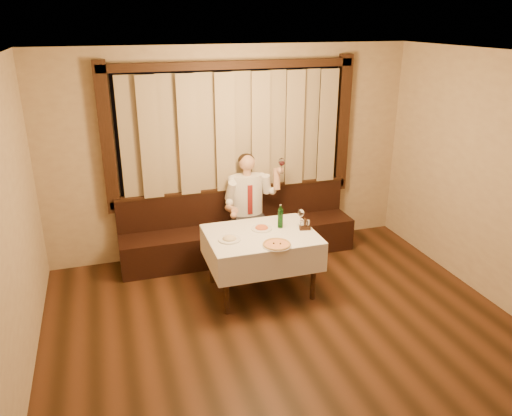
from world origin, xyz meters
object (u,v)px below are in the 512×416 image
object	(u,v)px
seated_man	(249,200)
pasta_cream	(229,237)
dining_table	(261,242)
pizza	(277,245)
green_bottle	(280,218)
cruet_caddy	(305,226)
banquette	(238,234)
pasta_red	(262,226)

from	to	relation	value
seated_man	pasta_cream	bearing A→B (deg)	-118.08
pasta_cream	seated_man	xyz separation A→B (m)	(0.53, 1.00, 0.04)
dining_table	pizza	xyz separation A→B (m)	(0.06, -0.37, 0.12)
green_bottle	cruet_caddy	world-z (taller)	green_bottle
dining_table	green_bottle	xyz separation A→B (m)	(0.27, 0.10, 0.23)
banquette	seated_man	distance (m)	0.55
pizza	cruet_caddy	xyz separation A→B (m)	(0.47, 0.32, 0.03)
dining_table	pasta_cream	xyz separation A→B (m)	(-0.40, -0.07, 0.14)
banquette	pasta_red	world-z (taller)	banquette
green_bottle	pizza	bearing A→B (deg)	-114.18
green_bottle	cruet_caddy	xyz separation A→B (m)	(0.26, -0.15, -0.08)
pizza	cruet_caddy	bearing A→B (deg)	34.63
green_bottle	seated_man	distance (m)	0.85
cruet_caddy	pizza	bearing A→B (deg)	-135.31
pizza	dining_table	bearing A→B (deg)	99.51
pasta_red	pasta_cream	distance (m)	0.48
banquette	pasta_cream	distance (m)	1.26
banquette	seated_man	world-z (taller)	seated_man
pizza	cruet_caddy	world-z (taller)	cruet_caddy
pasta_red	cruet_caddy	world-z (taller)	cruet_caddy
pasta_red	cruet_caddy	distance (m)	0.51
dining_table	pizza	bearing A→B (deg)	-80.49
dining_table	cruet_caddy	world-z (taller)	cruet_caddy
cruet_caddy	pasta_cream	bearing A→B (deg)	-168.57
cruet_caddy	seated_man	bearing A→B (deg)	121.96
dining_table	cruet_caddy	size ratio (longest dim) A/B	9.07
banquette	pasta_red	bearing A→B (deg)	-87.21
pasta_red	seated_man	size ratio (longest dim) A/B	0.17
pasta_cream	green_bottle	bearing A→B (deg)	14.06
cruet_caddy	banquette	bearing A→B (deg)	126.40
dining_table	pasta_red	distance (m)	0.19
pasta_red	green_bottle	bearing A→B (deg)	-4.66
banquette	pizza	xyz separation A→B (m)	(0.06, -1.39, 0.46)
dining_table	pasta_cream	distance (m)	0.43
green_bottle	cruet_caddy	distance (m)	0.31
cruet_caddy	green_bottle	bearing A→B (deg)	160.48
dining_table	seated_man	bearing A→B (deg)	81.72
banquette	pizza	bearing A→B (deg)	-87.45
pasta_red	green_bottle	world-z (taller)	green_bottle
dining_table	green_bottle	bearing A→B (deg)	19.89
dining_table	cruet_caddy	bearing A→B (deg)	-5.11
pasta_red	pasta_cream	xyz separation A→B (m)	(-0.44, -0.19, 0.00)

